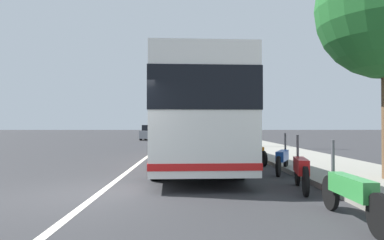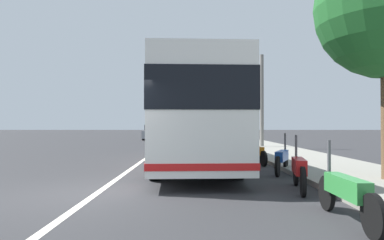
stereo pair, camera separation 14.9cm
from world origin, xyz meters
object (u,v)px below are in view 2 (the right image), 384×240
at_px(motorcycle_angled, 282,159).
at_px(motorcycle_far_end, 255,153).
at_px(car_side_street, 195,137).
at_px(utility_pole, 262,101).
at_px(motorcycle_by_tree, 299,170).
at_px(car_behind_bus, 154,133).
at_px(car_oncoming, 190,131).
at_px(motorcycle_mid_row, 346,193).
at_px(coach_bus, 190,115).

relative_size(motorcycle_angled, motorcycle_far_end, 0.96).
bearing_deg(motorcycle_angled, car_side_street, 32.32).
relative_size(motorcycle_far_end, utility_pole, 0.36).
bearing_deg(motorcycle_by_tree, motorcycle_angled, 3.79).
bearing_deg(motorcycle_angled, car_behind_bus, 37.44).
bearing_deg(car_oncoming, motorcycle_mid_row, -178.86).
distance_m(coach_bus, motorcycle_far_end, 2.94).
height_order(car_side_street, utility_pole, utility_pole).
height_order(motorcycle_far_end, car_oncoming, car_oncoming).
height_order(motorcycle_mid_row, car_side_street, car_side_street).
xyz_separation_m(motorcycle_mid_row, car_behind_bus, (31.77, 6.41, 0.25)).
relative_size(motorcycle_mid_row, utility_pole, 0.37).
height_order(motorcycle_far_end, car_behind_bus, car_behind_bus).
height_order(motorcycle_angled, car_behind_bus, car_behind_bus).
xyz_separation_m(motorcycle_mid_row, motorcycle_by_tree, (2.76, -0.09, 0.01)).
height_order(motorcycle_mid_row, motorcycle_by_tree, motorcycle_by_tree).
distance_m(coach_bus, car_oncoming, 35.60).
distance_m(motorcycle_mid_row, car_oncoming, 44.00).
bearing_deg(utility_pole, coach_bus, 154.24).
bearing_deg(car_oncoming, motorcycle_angled, -177.68).
bearing_deg(car_oncoming, motorcycle_by_tree, -178.51).
distance_m(motorcycle_by_tree, motorcycle_angled, 3.00).
xyz_separation_m(motorcycle_angled, car_side_street, (15.28, 2.58, 0.19)).
height_order(coach_bus, car_behind_bus, coach_bus).
distance_m(motorcycle_by_tree, car_oncoming, 41.25).
height_order(coach_bus, utility_pole, utility_pole).
xyz_separation_m(car_oncoming, utility_pole, (-25.92, -4.91, 2.36)).
bearing_deg(motorcycle_far_end, utility_pole, -23.14).
bearing_deg(motorcycle_mid_row, car_side_street, 5.97).
bearing_deg(motorcycle_mid_row, coach_bus, 16.68).
bearing_deg(motorcycle_angled, coach_bus, 71.01).
relative_size(coach_bus, motorcycle_by_tree, 5.83).
height_order(car_oncoming, car_behind_bus, car_behind_bus).
relative_size(motorcycle_mid_row, motorcycle_by_tree, 1.08).
xyz_separation_m(coach_bus, car_behind_bus, (23.43, 3.93, -1.21)).
height_order(motorcycle_angled, car_side_street, car_side_street).
distance_m(motorcycle_angled, motorcycle_far_end, 2.67).
height_order(coach_bus, motorcycle_angled, coach_bus).
relative_size(motorcycle_mid_row, motorcycle_angled, 1.08).
relative_size(coach_bus, car_behind_bus, 3.11).
relative_size(motorcycle_angled, utility_pole, 0.34).
height_order(motorcycle_mid_row, car_behind_bus, car_behind_bus).
bearing_deg(car_oncoming, coach_bus, 177.99).
bearing_deg(car_behind_bus, motorcycle_mid_row, 13.50).
height_order(motorcycle_by_tree, motorcycle_angled, motorcycle_by_tree).
height_order(motorcycle_by_tree, car_behind_bus, car_behind_bus).
relative_size(coach_bus, utility_pole, 2.01).
bearing_deg(motorcycle_mid_row, motorcycle_angled, -4.21).
bearing_deg(car_behind_bus, motorcycle_far_end, 17.56).
relative_size(motorcycle_angled, car_oncoming, 0.50).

